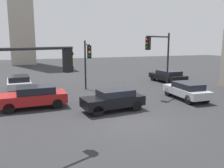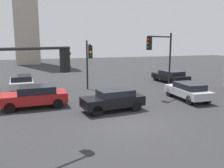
% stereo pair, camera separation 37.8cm
% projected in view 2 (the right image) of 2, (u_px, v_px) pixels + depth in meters
% --- Properties ---
extents(ground_plane, '(103.73, 103.73, 0.00)m').
position_uv_depth(ground_plane, '(129.00, 123.00, 13.37)').
color(ground_plane, '#2D2D30').
extents(traffic_light_0, '(3.37, 1.63, 4.62)m').
position_uv_depth(traffic_light_0, '(31.00, 75.00, 9.27)').
color(traffic_light_0, black).
rests_on(traffic_light_0, ground_plane).
extents(traffic_light_1, '(0.78, 3.88, 4.58)m').
position_uv_depth(traffic_light_1, '(89.00, 56.00, 20.37)').
color(traffic_light_1, black).
rests_on(traffic_light_1, ground_plane).
extents(traffic_light_2, '(3.56, 2.34, 5.25)m').
position_uv_depth(traffic_light_2, '(161.00, 51.00, 20.10)').
color(traffic_light_2, black).
rests_on(traffic_light_2, ground_plane).
extents(car_0, '(2.25, 4.56, 1.34)m').
position_uv_depth(car_0, '(21.00, 82.00, 22.56)').
color(car_0, '#ADB2B7').
rests_on(car_0, ground_plane).
extents(car_1, '(4.17, 2.07, 1.40)m').
position_uv_depth(car_1, '(113.00, 100.00, 15.54)').
color(car_1, black).
rests_on(car_1, ground_plane).
extents(car_2, '(4.48, 2.15, 1.49)m').
position_uv_depth(car_2, '(34.00, 96.00, 16.38)').
color(car_2, maroon).
rests_on(car_2, ground_plane).
extents(car_3, '(2.38, 4.59, 1.32)m').
position_uv_depth(car_3, '(170.00, 76.00, 26.22)').
color(car_3, black).
rests_on(car_3, ground_plane).
extents(car_4, '(1.85, 4.19, 1.35)m').
position_uv_depth(car_4, '(188.00, 91.00, 18.43)').
color(car_4, '#ADB2B7').
rests_on(car_4, ground_plane).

